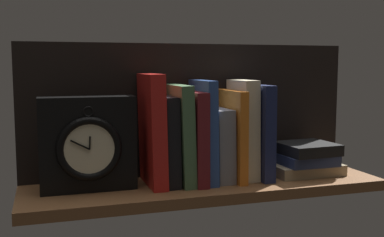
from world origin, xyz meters
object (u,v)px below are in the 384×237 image
book_black_skeptic (167,140)px  book_maroon_dawkins (193,137)px  book_red_requiem (152,130)px  book_blue_modern (204,131)px  book_gray_chess (218,144)px  framed_clock (88,144)px  book_cream_twain (243,129)px  book_navy_bierce (256,131)px  book_orange_pandolfini (231,135)px  book_green_romantic (180,134)px  book_stack_side (306,159)px

book_black_skeptic → book_maroon_dawkins: 6.46cm
book_red_requiem → book_blue_modern: book_red_requiem is taller
book_black_skeptic → book_gray_chess: 12.97cm
book_red_requiem → book_gray_chess: 16.92cm
book_red_requiem → book_maroon_dawkins: bearing=0.0°
book_maroon_dawkins → framed_clock: book_maroon_dawkins is taller
book_cream_twain → book_navy_bierce: 3.64cm
book_maroon_dawkins → book_orange_pandolfini: same height
book_gray_chess → framed_clock: size_ratio=0.83×
book_green_romantic → book_orange_pandolfini: book_green_romantic is taller
book_blue_modern → book_gray_chess: 4.93cm
book_red_requiem → book_green_romantic: size_ratio=1.11×
book_maroon_dawkins → book_orange_pandolfini: (9.85, 0.00, 0.04)cm
book_green_romantic → book_gray_chess: 10.04cm
book_black_skeptic → book_green_romantic: 3.50cm
book_cream_twain → framed_clock: (-37.77, -0.58, -1.71)cm
book_red_requiem → book_maroon_dawkins: (9.97, 0.00, -2.08)cm
book_green_romantic → book_stack_side: (33.04, -1.86, -7.67)cm
book_maroon_dawkins → framed_clock: bearing=-178.7°
book_cream_twain → book_blue_modern: bearing=-180.0°
book_red_requiem → framed_clock: 14.98cm
book_blue_modern → book_stack_side: 28.24cm
book_maroon_dawkins → book_cream_twain: size_ratio=0.90×
framed_clock → book_red_requiem: bearing=2.2°
book_cream_twain → book_stack_side: (16.81, -1.86, -8.16)cm
book_red_requiem → book_orange_pandolfini: (19.82, 0.00, -2.04)cm
book_gray_chess → book_stack_side: 23.98cm
book_blue_modern → book_orange_pandolfini: bearing=0.0°
book_blue_modern → framed_clock: bearing=-178.8°
book_orange_pandolfini → book_stack_side: bearing=-5.3°
book_gray_chess → book_cream_twain: 7.45cm
book_blue_modern → book_cream_twain: same height
book_black_skeptic → book_navy_bierce: 23.12cm
book_green_romantic → book_cream_twain: 16.24cm
book_green_romantic → framed_clock: bearing=-178.5°
book_maroon_dawkins → framed_clock: (-24.72, -0.58, -0.44)cm
book_black_skeptic → book_cream_twain: book_cream_twain is taller
book_green_romantic → book_cream_twain: (16.23, 0.00, 0.49)cm
book_black_skeptic → book_green_romantic: size_ratio=0.89×
book_gray_chess → book_navy_bierce: bearing=0.0°
book_red_requiem → book_navy_bierce: (26.61, 0.00, -1.40)cm
book_black_skeptic → book_cream_twain: size_ratio=0.85×
book_orange_pandolfini → framed_clock: 34.58cm
book_blue_modern → book_cream_twain: bearing=0.0°
book_blue_modern → framed_clock: size_ratio=1.16×
book_blue_modern → book_black_skeptic: bearing=180.0°
book_green_romantic → book_orange_pandolfini: 13.05cm
book_black_skeptic → book_maroon_dawkins: (6.44, 0.00, 0.51)cm
book_green_romantic → book_cream_twain: book_cream_twain is taller
book_black_skeptic → book_navy_bierce: (23.09, 0.00, 1.19)cm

